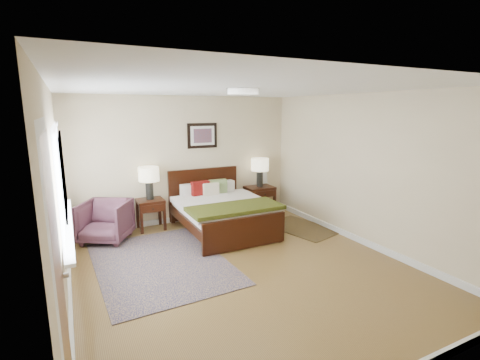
{
  "coord_description": "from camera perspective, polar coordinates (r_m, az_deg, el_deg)",
  "views": [
    {
      "loc": [
        -2.11,
        -4.13,
        2.23
      ],
      "look_at": [
        0.5,
        1.08,
        1.05
      ],
      "focal_mm": 26.0,
      "sensor_mm": 36.0,
      "label": 1
    }
  ],
  "objects": [
    {
      "name": "wall_art",
      "position": [
        7.06,
        -6.19,
        7.25
      ],
      "size": [
        0.62,
        0.05,
        0.5
      ],
      "color": "black",
      "rests_on": "back_wall"
    },
    {
      "name": "door",
      "position": [
        2.65,
        -27.4,
        -15.81
      ],
      "size": [
        0.06,
        1.0,
        2.18
      ],
      "color": "silver",
      "rests_on": "ground"
    },
    {
      "name": "rug_navy",
      "position": [
        6.84,
        10.12,
        -7.71
      ],
      "size": [
        1.19,
        1.5,
        0.01
      ],
      "primitive_type": "cube",
      "rotation": [
        0.0,
        0.0,
        0.26
      ],
      "color": "black",
      "rests_on": "ground"
    },
    {
      "name": "ceil_fixture",
      "position": [
        4.64,
        0.48,
        14.37
      ],
      "size": [
        0.44,
        0.44,
        0.08
      ],
      "color": "white",
      "rests_on": "ceiling"
    },
    {
      "name": "back_wall",
      "position": [
        7.02,
        -8.88,
        3.3
      ],
      "size": [
        4.5,
        0.04,
        2.5
      ],
      "primitive_type": "cube",
      "color": "beige",
      "rests_on": "ground"
    },
    {
      "name": "lamp_left",
      "position": [
        6.64,
        -14.73,
        0.55
      ],
      "size": [
        0.37,
        0.37,
        0.61
      ],
      "color": "black",
      "rests_on": "nightstand_left"
    },
    {
      "name": "nightstand_right",
      "position": [
        7.6,
        3.27,
        -2.79
      ],
      "size": [
        0.6,
        0.45,
        0.59
      ],
      "color": "black",
      "rests_on": "ground"
    },
    {
      "name": "window",
      "position": [
        4.9,
        -27.17,
        0.17
      ],
      "size": [
        0.11,
        2.72,
        1.32
      ],
      "color": "silver",
      "rests_on": "left_wall"
    },
    {
      "name": "armchair",
      "position": [
        6.43,
        -21.22,
        -6.32
      ],
      "size": [
        1.04,
        1.05,
        0.71
      ],
      "primitive_type": "imported",
      "rotation": [
        0.0,
        0.0,
        -0.53
      ],
      "color": "#5A3140",
      "rests_on": "ground"
    },
    {
      "name": "lamp_right",
      "position": [
        7.48,
        3.28,
        2.19
      ],
      "size": [
        0.37,
        0.37,
        0.61
      ],
      "color": "black",
      "rests_on": "nightstand_right"
    },
    {
      "name": "right_wall",
      "position": [
        6.08,
        19.69,
        1.52
      ],
      "size": [
        0.04,
        5.0,
        2.5
      ],
      "primitive_type": "cube",
      "color": "beige",
      "rests_on": "ground"
    },
    {
      "name": "nightstand_left",
      "position": [
        6.75,
        -14.45,
        -4.14
      ],
      "size": [
        0.49,
        0.44,
        0.58
      ],
      "color": "black",
      "rests_on": "ground"
    },
    {
      "name": "bed",
      "position": [
        6.44,
        -3.1,
        -4.34
      ],
      "size": [
        1.6,
        1.92,
        1.04
      ],
      "color": "black",
      "rests_on": "ground"
    },
    {
      "name": "front_wall",
      "position": [
        2.84,
        24.44,
        -9.76
      ],
      "size": [
        4.5,
        0.04,
        2.5
      ],
      "primitive_type": "cube",
      "color": "beige",
      "rests_on": "ground"
    },
    {
      "name": "floor",
      "position": [
        5.14,
        0.44,
        -14.22
      ],
      "size": [
        5.0,
        5.0,
        0.0
      ],
      "primitive_type": "plane",
      "color": "brown",
      "rests_on": "ground"
    },
    {
      "name": "ceiling",
      "position": [
        4.65,
        0.48,
        14.8
      ],
      "size": [
        4.5,
        5.0,
        0.02
      ],
      "primitive_type": "cube",
      "color": "white",
      "rests_on": "back_wall"
    },
    {
      "name": "rug_persian",
      "position": [
        5.42,
        -12.89,
        -13.07
      ],
      "size": [
        1.89,
        2.59,
        0.01
      ],
      "primitive_type": "cube",
      "rotation": [
        0.0,
        0.0,
        0.04
      ],
      "color": "#0C113C",
      "rests_on": "ground"
    },
    {
      "name": "left_wall",
      "position": [
        4.24,
        -27.75,
        -3.22
      ],
      "size": [
        0.04,
        5.0,
        2.5
      ],
      "primitive_type": "cube",
      "color": "beige",
      "rests_on": "ground"
    }
  ]
}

